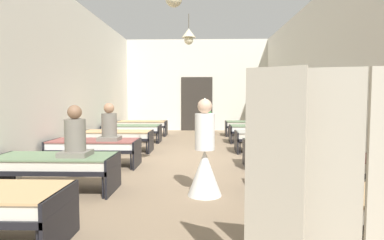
% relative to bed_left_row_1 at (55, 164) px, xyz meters
% --- Properties ---
extents(ground_plane, '(6.90, 14.21, 0.10)m').
position_rel_bed_left_row_1_xyz_m(ground_plane, '(2.10, 2.85, -0.49)').
color(ground_plane, '#8C755B').
extents(room_shell, '(6.70, 13.81, 4.08)m').
position_rel_bed_left_row_1_xyz_m(room_shell, '(2.10, 4.24, 1.60)').
color(room_shell, silver).
rests_on(room_shell, ground).
extents(bed_left_row_1, '(1.90, 0.84, 0.57)m').
position_rel_bed_left_row_1_xyz_m(bed_left_row_1, '(0.00, 0.00, 0.00)').
color(bed_left_row_1, black).
rests_on(bed_left_row_1, ground).
extents(bed_right_row_1, '(1.90, 0.84, 0.57)m').
position_rel_bed_left_row_1_xyz_m(bed_right_row_1, '(4.20, 0.00, 0.00)').
color(bed_right_row_1, black).
rests_on(bed_right_row_1, ground).
extents(bed_left_row_2, '(1.90, 0.84, 0.57)m').
position_rel_bed_left_row_1_xyz_m(bed_left_row_2, '(0.00, 1.90, 0.00)').
color(bed_left_row_2, black).
rests_on(bed_left_row_2, ground).
extents(bed_right_row_2, '(1.90, 0.84, 0.57)m').
position_rel_bed_left_row_1_xyz_m(bed_right_row_2, '(4.20, 1.90, 0.00)').
color(bed_right_row_2, black).
rests_on(bed_right_row_2, ground).
extents(bed_left_row_3, '(1.90, 0.84, 0.57)m').
position_rel_bed_left_row_1_xyz_m(bed_left_row_3, '(0.00, 3.80, 0.00)').
color(bed_left_row_3, black).
rests_on(bed_left_row_3, ground).
extents(bed_right_row_3, '(1.90, 0.84, 0.57)m').
position_rel_bed_left_row_1_xyz_m(bed_right_row_3, '(4.20, 3.80, 0.00)').
color(bed_right_row_3, black).
rests_on(bed_right_row_3, ground).
extents(bed_left_row_4, '(1.90, 0.84, 0.57)m').
position_rel_bed_left_row_1_xyz_m(bed_left_row_4, '(0.00, 5.70, 0.00)').
color(bed_left_row_4, black).
rests_on(bed_left_row_4, ground).
extents(bed_right_row_4, '(1.90, 0.84, 0.57)m').
position_rel_bed_left_row_1_xyz_m(bed_right_row_4, '(4.20, 5.70, 0.00)').
color(bed_right_row_4, black).
rests_on(bed_right_row_4, ground).
extents(bed_left_row_5, '(1.90, 0.84, 0.57)m').
position_rel_bed_left_row_1_xyz_m(bed_left_row_5, '(0.00, 7.60, 0.00)').
color(bed_left_row_5, black).
rests_on(bed_left_row_5, ground).
extents(bed_right_row_5, '(1.90, 0.84, 0.57)m').
position_rel_bed_left_row_1_xyz_m(bed_right_row_5, '(4.20, 7.60, 0.00)').
color(bed_right_row_5, black).
rests_on(bed_right_row_5, ground).
extents(nurse_near_aisle, '(0.52, 0.52, 1.49)m').
position_rel_bed_left_row_1_xyz_m(nurse_near_aisle, '(2.37, -0.14, 0.09)').
color(nurse_near_aisle, white).
rests_on(nurse_near_aisle, ground).
extents(patient_seated_primary, '(0.44, 0.44, 0.80)m').
position_rel_bed_left_row_1_xyz_m(patient_seated_primary, '(0.35, -0.04, 0.43)').
color(patient_seated_primary, slate).
rests_on(patient_seated_primary, bed_left_row_1).
extents(patient_seated_secondary, '(0.44, 0.44, 0.80)m').
position_rel_bed_left_row_1_xyz_m(patient_seated_secondary, '(0.35, 1.84, 0.43)').
color(patient_seated_secondary, slate).
rests_on(patient_seated_secondary, bed_left_row_2).
extents(potted_plant, '(0.47, 0.47, 1.22)m').
position_rel_bed_left_row_1_xyz_m(potted_plant, '(2.60, 8.20, 0.29)').
color(potted_plant, brown).
rests_on(potted_plant, ground).
extents(privacy_screen, '(1.24, 0.24, 1.70)m').
position_rel_bed_left_row_1_xyz_m(privacy_screen, '(3.25, -2.75, 0.41)').
color(privacy_screen, '#BCB29E').
rests_on(privacy_screen, ground).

